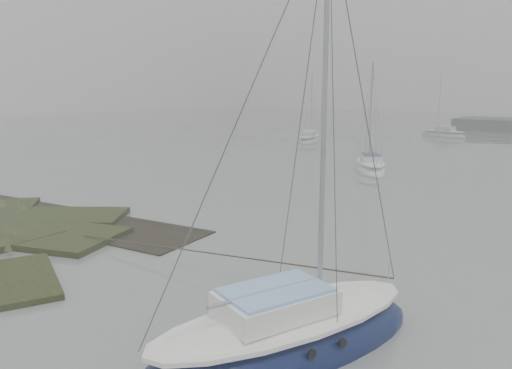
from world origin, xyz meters
The scene contains 5 objects.
ground centered at (0.00, 30.00, 0.00)m, with size 160.00×160.00×0.00m, color slate.
sailboat_main centered at (8.21, 0.99, 0.27)m, with size 4.16×6.49×8.72m.
sailboat_white centered at (0.81, 22.14, 0.22)m, with size 4.07×5.21×7.17m.
sailboat_far_a centered at (-10.87, 34.93, 0.22)m, with size 3.14×5.36×7.19m.
sailboat_far_c centered at (-2.17, 48.21, 0.23)m, with size 5.56×3.48×7.46m.
Camera 1 is at (12.94, -6.50, 4.98)m, focal length 35.00 mm.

